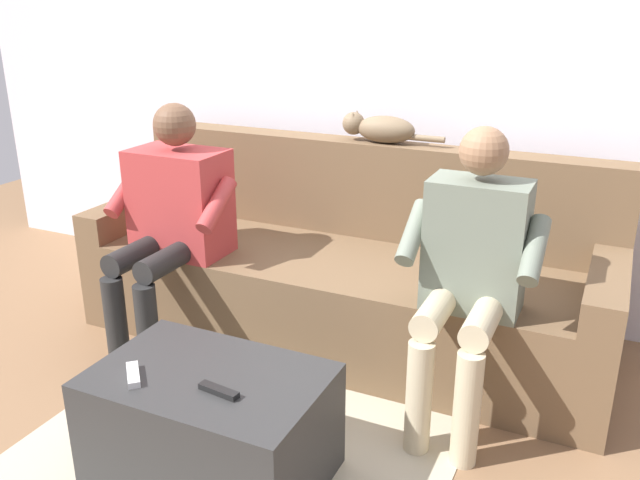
# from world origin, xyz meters

# --- Properties ---
(ground_plane) EXTENTS (8.00, 8.00, 0.00)m
(ground_plane) POSITION_xyz_m (0.00, 0.60, 0.00)
(ground_plane) COLOR #846042
(back_wall) EXTENTS (5.62, 0.06, 2.46)m
(back_wall) POSITION_xyz_m (0.00, -0.71, 1.23)
(back_wall) COLOR silver
(back_wall) RESTS_ON ground
(couch) EXTENTS (2.56, 0.86, 0.95)m
(couch) POSITION_xyz_m (0.00, -0.14, 0.32)
(couch) COLOR brown
(couch) RESTS_ON ground
(coffee_table) EXTENTS (0.80, 0.53, 0.42)m
(coffee_table) POSITION_xyz_m (0.00, 1.05, 0.21)
(coffee_table) COLOR #2D2D2D
(coffee_table) RESTS_ON ground
(person_left_seated) EXTENTS (0.53, 0.53, 1.19)m
(person_left_seated) POSITION_xyz_m (-0.71, 0.30, 0.67)
(person_left_seated) COLOR slate
(person_left_seated) RESTS_ON ground
(person_right_seated) EXTENTS (0.60, 0.61, 1.18)m
(person_right_seated) POSITION_xyz_m (0.71, 0.27, 0.67)
(person_right_seated) COLOR #B23838
(person_right_seated) RESTS_ON ground
(cat_on_backrest) EXTENTS (0.53, 0.15, 0.15)m
(cat_on_backrest) POSITION_xyz_m (-0.06, -0.43, 1.02)
(cat_on_backrest) COLOR #756047
(cat_on_backrest) RESTS_ON couch
(remote_black) EXTENTS (0.15, 0.05, 0.02)m
(remote_black) POSITION_xyz_m (-0.10, 1.13, 0.43)
(remote_black) COLOR black
(remote_black) RESTS_ON coffee_table
(remote_white) EXTENTS (0.13, 0.13, 0.02)m
(remote_white) POSITION_xyz_m (0.22, 1.18, 0.43)
(remote_white) COLOR white
(remote_white) RESTS_ON coffee_table
(floor_rug) EXTENTS (1.59, 1.51, 0.01)m
(floor_rug) POSITION_xyz_m (0.00, 0.92, 0.00)
(floor_rug) COLOR #B7AD93
(floor_rug) RESTS_ON ground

